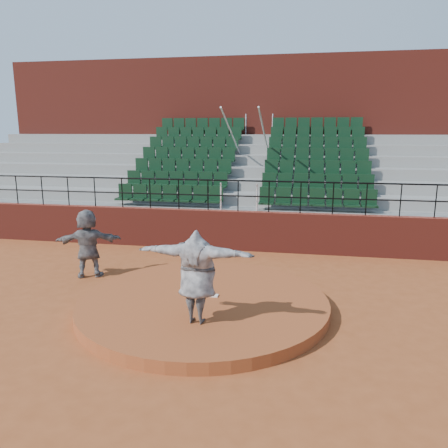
{
  "coord_description": "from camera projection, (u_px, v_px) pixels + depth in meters",
  "views": [
    {
      "loc": [
        2.11,
        -8.86,
        3.89
      ],
      "look_at": [
        0.0,
        2.5,
        1.4
      ],
      "focal_mm": 35.0,
      "sensor_mm": 36.0,
      "label": 1
    }
  ],
  "objects": [
    {
      "name": "ground",
      "position": [
        204.0,
        309.0,
        9.71
      ],
      "size": [
        90.0,
        90.0,
        0.0
      ],
      "primitive_type": "plane",
      "color": "brown",
      "rests_on": "ground"
    },
    {
      "name": "fielder",
      "position": [
        88.0,
        243.0,
        11.68
      ],
      "size": [
        1.8,
        1.08,
        1.85
      ],
      "primitive_type": "imported",
      "rotation": [
        0.0,
        0.0,
        3.48
      ],
      "color": "black",
      "rests_on": "ground"
    },
    {
      "name": "seating_deck",
      "position": [
        252.0,
        191.0,
        17.71
      ],
      "size": [
        24.0,
        5.97,
        4.63
      ],
      "color": "gray",
      "rests_on": "ground"
    },
    {
      "name": "press_box_facade",
      "position": [
        262.0,
        137.0,
        21.08
      ],
      "size": [
        24.0,
        3.0,
        7.1
      ],
      "primitive_type": "cube",
      "color": "maroon",
      "rests_on": "ground"
    },
    {
      "name": "boundary_wall",
      "position": [
        238.0,
        231.0,
        14.38
      ],
      "size": [
        24.0,
        0.3,
        1.3
      ],
      "primitive_type": "cube",
      "color": "maroon",
      "rests_on": "ground"
    },
    {
      "name": "pitcher",
      "position": [
        197.0,
        277.0,
        8.3
      ],
      "size": [
        2.28,
        0.74,
        1.83
      ],
      "primitive_type": "imported",
      "rotation": [
        0.0,
        0.0,
        3.08
      ],
      "color": "black",
      "rests_on": "pitchers_mound"
    },
    {
      "name": "pitchers_mound",
      "position": [
        203.0,
        303.0,
        9.69
      ],
      "size": [
        5.5,
        5.5,
        0.25
      ],
      "primitive_type": "cylinder",
      "color": "#944521",
      "rests_on": "ground"
    },
    {
      "name": "pitching_rubber",
      "position": [
        205.0,
        295.0,
        9.8
      ],
      "size": [
        0.6,
        0.15,
        0.03
      ],
      "primitive_type": "cube",
      "color": "white",
      "rests_on": "pitchers_mound"
    },
    {
      "name": "wall_railing",
      "position": [
        238.0,
        189.0,
        14.09
      ],
      "size": [
        24.04,
        0.05,
        1.03
      ],
      "color": "black",
      "rests_on": "boundary_wall"
    }
  ]
}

